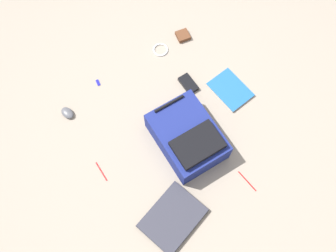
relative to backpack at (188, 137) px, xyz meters
name	(u,v)px	position (x,y,z in m)	size (l,w,h in m)	color
ground_plane	(165,135)	(-0.09, 0.11, -0.09)	(3.97, 3.97, 0.00)	gray
backpack	(188,137)	(0.00, 0.00, 0.00)	(0.34, 0.45, 0.20)	navy
laptop	(173,218)	(-0.30, -0.35, -0.07)	(0.40, 0.35, 0.03)	#24242C
book_comic	(230,90)	(0.42, 0.17, -0.08)	(0.23, 0.28, 0.02)	silver
computer_mouse	(67,113)	(-0.55, 0.53, -0.07)	(0.06, 0.09, 0.03)	#4C4C51
cable_coil	(161,50)	(0.18, 0.65, -0.08)	(0.10, 0.10, 0.01)	silver
power_brick	(188,84)	(0.21, 0.33, -0.07)	(0.07, 0.13, 0.03)	black
pen_black	(247,181)	(0.18, -0.38, -0.09)	(0.01, 0.01, 0.15)	red
pen_blue	(101,171)	(-0.53, 0.09, -0.08)	(0.01, 0.01, 0.13)	red
earbud_pouch	(183,36)	(0.36, 0.67, -0.07)	(0.08, 0.08, 0.03)	#59331E
usb_stick	(98,83)	(-0.29, 0.63, -0.09)	(0.02, 0.04, 0.01)	#191999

